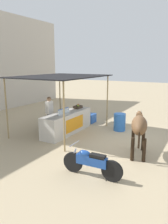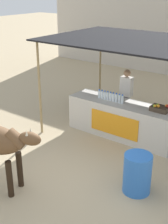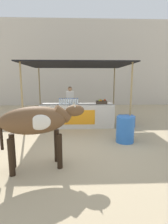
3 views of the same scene
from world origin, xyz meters
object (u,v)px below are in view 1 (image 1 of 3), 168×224
at_px(fruit_crate, 78,107).
at_px(water_barrel, 120,122).
at_px(cooler_box, 90,118).
at_px(vendor_behind_counter, 50,114).
at_px(motorcycle_parked, 91,162).
at_px(cow, 139,126).
at_px(stall_counter, 67,122).

height_order(fruit_crate, water_barrel, fruit_crate).
bearing_deg(cooler_box, water_barrel, -107.17).
relative_size(fruit_crate, water_barrel, 0.54).
distance_m(vendor_behind_counter, motorcycle_parked, 4.46).
distance_m(water_barrel, cow, 2.88).
distance_m(stall_counter, cooler_box, 2.09).
bearing_deg(stall_counter, cooler_box, -2.69).
relative_size(vendor_behind_counter, cooler_box, 2.75).
relative_size(stall_counter, motorcycle_parked, 1.67).
distance_m(water_barrel, motorcycle_parked, 4.58).
bearing_deg(stall_counter, vendor_behind_counter, 113.20).
bearing_deg(water_barrel, cooler_box, 72.83).
distance_m(vendor_behind_counter, cow, 4.30).
bearing_deg(cooler_box, vendor_behind_counter, 160.45).
distance_m(stall_counter, fruit_crate, 1.16).
height_order(vendor_behind_counter, cooler_box, vendor_behind_counter).
height_order(stall_counter, water_barrel, stall_counter).
distance_m(cooler_box, motorcycle_parked, 5.75).
relative_size(fruit_crate, cooler_box, 0.73).
distance_m(fruit_crate, motorcycle_parked, 4.96).
bearing_deg(motorcycle_parked, fruit_crate, 35.21).
bearing_deg(motorcycle_parked, water_barrel, 10.46).
bearing_deg(vendor_behind_counter, cow, -97.02).
bearing_deg(cooler_box, motorcycle_parked, -152.05).
bearing_deg(water_barrel, motorcycle_parked, -169.54).
xyz_separation_m(water_barrel, motorcycle_parked, (-4.50, -0.83, 0.02)).
bearing_deg(motorcycle_parked, cow, -18.54).
height_order(vendor_behind_counter, water_barrel, vendor_behind_counter).
relative_size(stall_counter, water_barrel, 3.67).
height_order(stall_counter, cow, cow).
bearing_deg(water_barrel, fruit_crate, 103.34).
relative_size(stall_counter, cow, 1.62).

